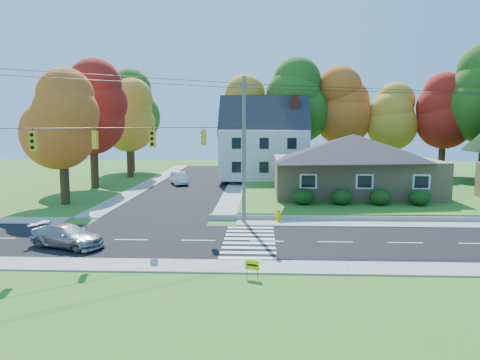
# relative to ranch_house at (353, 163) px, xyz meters

# --- Properties ---
(ground) EXTENTS (120.00, 120.00, 0.00)m
(ground) POSITION_rel_ranch_house_xyz_m (-8.00, -16.00, -3.27)
(ground) COLOR #3D7923
(road_main) EXTENTS (90.00, 8.00, 0.02)m
(road_main) POSITION_rel_ranch_house_xyz_m (-8.00, -16.00, -3.26)
(road_main) COLOR black
(road_main) RESTS_ON ground
(road_cross) EXTENTS (8.00, 44.00, 0.02)m
(road_cross) POSITION_rel_ranch_house_xyz_m (-16.00, 10.00, -3.25)
(road_cross) COLOR black
(road_cross) RESTS_ON ground
(sidewalk_north) EXTENTS (90.00, 2.00, 0.08)m
(sidewalk_north) POSITION_rel_ranch_house_xyz_m (-8.00, -11.00, -3.23)
(sidewalk_north) COLOR #9C9A90
(sidewalk_north) RESTS_ON ground
(sidewalk_south) EXTENTS (90.00, 2.00, 0.08)m
(sidewalk_south) POSITION_rel_ranch_house_xyz_m (-8.00, -21.00, -3.23)
(sidewalk_south) COLOR #9C9A90
(sidewalk_south) RESTS_ON ground
(lawn) EXTENTS (30.00, 30.00, 0.50)m
(lawn) POSITION_rel_ranch_house_xyz_m (5.00, 5.00, -3.02)
(lawn) COLOR #3D7923
(lawn) RESTS_ON ground
(ranch_house) EXTENTS (14.60, 10.60, 5.40)m
(ranch_house) POSITION_rel_ranch_house_xyz_m (0.00, 0.00, 0.00)
(ranch_house) COLOR tan
(ranch_house) RESTS_ON lawn
(colonial_house) EXTENTS (10.40, 8.40, 9.60)m
(colonial_house) POSITION_rel_ranch_house_xyz_m (-7.96, 12.00, 1.32)
(colonial_house) COLOR silver
(colonial_house) RESTS_ON lawn
(hedge_row) EXTENTS (10.70, 1.70, 1.27)m
(hedge_row) POSITION_rel_ranch_house_xyz_m (-0.50, -6.20, -2.13)
(hedge_row) COLOR #163A10
(hedge_row) RESTS_ON lawn
(traffic_infrastructure) EXTENTS (38.10, 10.66, 10.00)m
(traffic_infrastructure) POSITION_rel_ranch_house_xyz_m (-8.15, -14.65, 1.88)
(traffic_infrastructure) COLOR #666059
(traffic_infrastructure) RESTS_ON ground
(tree_lot_0) EXTENTS (6.72, 6.72, 12.51)m
(tree_lot_0) POSITION_rel_ranch_house_xyz_m (-10.00, 18.00, 5.04)
(tree_lot_0) COLOR #3F2A19
(tree_lot_0) RESTS_ON lawn
(tree_lot_1) EXTENTS (7.84, 7.84, 14.60)m
(tree_lot_1) POSITION_rel_ranch_house_xyz_m (-4.00, 17.00, 6.35)
(tree_lot_1) COLOR #3F2A19
(tree_lot_1) RESTS_ON lawn
(tree_lot_2) EXTENTS (7.28, 7.28, 13.56)m
(tree_lot_2) POSITION_rel_ranch_house_xyz_m (2.00, 18.00, 5.70)
(tree_lot_2) COLOR #3F2A19
(tree_lot_2) RESTS_ON lawn
(tree_lot_3) EXTENTS (6.16, 6.16, 11.47)m
(tree_lot_3) POSITION_rel_ranch_house_xyz_m (8.00, 17.00, 4.39)
(tree_lot_3) COLOR #3F2A19
(tree_lot_3) RESTS_ON lawn
(tree_lot_4) EXTENTS (6.72, 6.72, 12.51)m
(tree_lot_4) POSITION_rel_ranch_house_xyz_m (14.00, 16.00, 5.04)
(tree_lot_4) COLOR #3F2A19
(tree_lot_4) RESTS_ON lawn
(tree_west_0) EXTENTS (6.16, 6.16, 11.47)m
(tree_west_0) POSITION_rel_ranch_house_xyz_m (-25.00, -4.00, 3.89)
(tree_west_0) COLOR #3F2A19
(tree_west_0) RESTS_ON ground
(tree_west_1) EXTENTS (7.28, 7.28, 13.56)m
(tree_west_1) POSITION_rel_ranch_house_xyz_m (-26.00, 6.00, 5.20)
(tree_west_1) COLOR #3F2A19
(tree_west_1) RESTS_ON ground
(tree_west_2) EXTENTS (6.72, 6.72, 12.51)m
(tree_west_2) POSITION_rel_ranch_house_xyz_m (-25.00, 16.00, 4.54)
(tree_west_2) COLOR #3F2A19
(tree_west_2) RESTS_ON ground
(tree_west_3) EXTENTS (7.84, 7.84, 14.60)m
(tree_west_3) POSITION_rel_ranch_house_xyz_m (-27.00, 24.00, 5.85)
(tree_west_3) COLOR #3F2A19
(tree_west_3) RESTS_ON ground
(silver_sedan) EXTENTS (4.71, 3.20, 1.27)m
(silver_sedan) POSITION_rel_ranch_house_xyz_m (-19.06, -17.80, -2.61)
(silver_sedan) COLOR #9A999B
(silver_sedan) RESTS_ON road_main
(white_car) EXTENTS (2.82, 4.43, 1.38)m
(white_car) POSITION_rel_ranch_house_xyz_m (-17.48, 9.08, -2.56)
(white_car) COLOR silver
(white_car) RESTS_ON road_cross
(fire_hydrant) EXTENTS (0.51, 0.39, 0.89)m
(fire_hydrant) POSITION_rel_ranch_house_xyz_m (-7.10, -10.50, -2.84)
(fire_hydrant) COLOR #EEBC00
(fire_hydrant) RESTS_ON ground
(yard_sign) EXTENTS (0.63, 0.26, 0.83)m
(yard_sign) POSITION_rel_ranch_house_xyz_m (-8.71, -22.55, -2.67)
(yard_sign) COLOR black
(yard_sign) RESTS_ON ground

